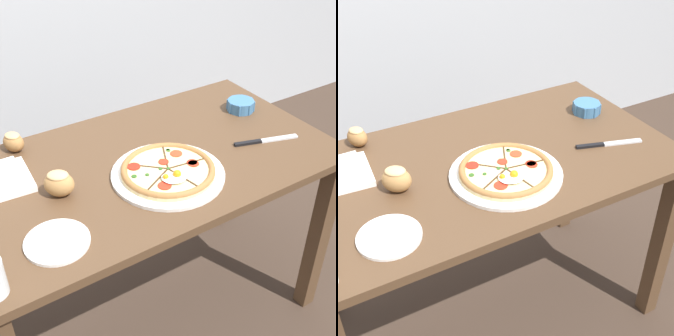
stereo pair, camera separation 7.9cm
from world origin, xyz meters
TOP-DOWN VIEW (x-y plane):
  - ground_plane at (0.00, 0.00)m, footprint 12.00×12.00m
  - dining_table at (0.00, 0.00)m, footprint 1.29×0.72m
  - pizza at (0.02, -0.12)m, footprint 0.36×0.36m
  - ramekin_bowl at (0.50, 0.10)m, footprint 0.11×0.11m
  - bread_piece_near at (-0.30, -0.02)m, footprint 0.11×0.11m
  - bread_piece_mid at (-0.34, 0.29)m, footprint 0.09×0.10m
  - knife_main at (0.42, -0.13)m, footprint 0.23×0.09m
  - side_saucer at (-0.39, -0.21)m, footprint 0.17×0.17m

SIDE VIEW (x-z plane):
  - ground_plane at x=0.00m, z-range 0.00..0.00m
  - dining_table at x=0.00m, z-range 0.26..1.03m
  - knife_main at x=0.42m, z-range 0.77..0.78m
  - side_saucer at x=-0.39m, z-range 0.77..0.78m
  - pizza at x=0.02m, z-range 0.76..0.81m
  - ramekin_bowl at x=0.50m, z-range 0.77..0.81m
  - bread_piece_mid at x=-0.34m, z-range 0.77..0.84m
  - bread_piece_near at x=-0.30m, z-range 0.77..0.85m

